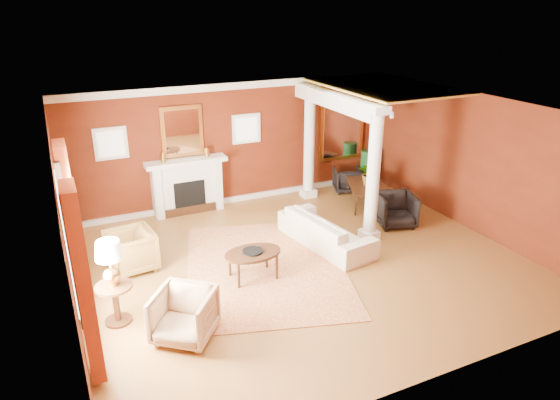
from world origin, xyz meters
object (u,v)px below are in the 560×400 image
side_table (111,270)px  dining_table (368,188)px  armchair_stripe (184,313)px  armchair_leopard (130,249)px  sofa (326,225)px  coffee_table (253,254)px

side_table → dining_table: 6.67m
armchair_stripe → side_table: side_table is taller
dining_table → armchair_leopard: bearing=122.8°
sofa → coffee_table: 1.92m
side_table → dining_table: side_table is taller
armchair_stripe → coffee_table: 1.93m
armchair_leopard → side_table: size_ratio=0.61×
sofa → armchair_leopard: 3.80m
sofa → armchair_stripe: (-3.38, -1.75, -0.02)m
dining_table → armchair_stripe: bearing=145.5°
armchair_stripe → side_table: bearing=174.4°
armchair_leopard → armchair_stripe: 2.41m
sofa → coffee_table: bearing=98.8°
armchair_leopard → dining_table: armchair_leopard is taller
sofa → armchair_leopard: sofa is taller
armchair_leopard → coffee_table: armchair_leopard is taller
dining_table → sofa: bearing=150.9°
armchair_leopard → dining_table: size_ratio=0.56×
armchair_stripe → side_table: (-0.85, 0.82, 0.50)m
armchair_stripe → coffee_table: bearing=75.2°
armchair_leopard → coffee_table: size_ratio=0.82×
sofa → side_table: size_ratio=1.59×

